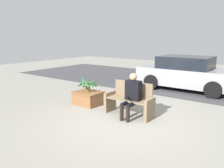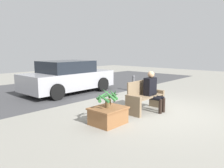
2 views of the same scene
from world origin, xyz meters
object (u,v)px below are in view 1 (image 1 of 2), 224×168
(person_seated, at_px, (132,93))
(potted_plant, at_px, (88,84))
(bench, at_px, (130,100))
(planter_box, at_px, (88,98))
(parked_car, at_px, (187,73))

(person_seated, xyz_separation_m, potted_plant, (-1.78, 0.20, 0.01))
(bench, relative_size, person_seated, 1.14)
(person_seated, height_order, planter_box, person_seated)
(person_seated, distance_m, potted_plant, 1.79)
(bench, bearing_deg, parked_car, 86.24)
(potted_plant, xyz_separation_m, parked_car, (1.89, 4.12, -0.01))
(bench, relative_size, planter_box, 1.63)
(parked_car, bearing_deg, planter_box, -114.73)
(person_seated, xyz_separation_m, parked_car, (0.11, 4.32, 0.00))
(bench, height_order, potted_plant, potted_plant)
(planter_box, bearing_deg, person_seated, -6.24)
(parked_car, bearing_deg, potted_plant, -114.63)
(bench, relative_size, potted_plant, 2.14)
(potted_plant, bearing_deg, parked_car, 65.37)
(bench, distance_m, potted_plant, 1.64)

